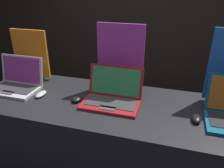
{
  "coord_description": "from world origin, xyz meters",
  "views": [
    {
      "loc": [
        0.38,
        -0.94,
        1.75
      ],
      "look_at": [
        0.0,
        0.35,
        1.12
      ],
      "focal_mm": 35.0,
      "sensor_mm": 36.0,
      "label": 1
    }
  ],
  "objects_px": {
    "laptop_front": "(17,82)",
    "mouse_back": "(196,119)",
    "mouse_front": "(41,94)",
    "promo_stand_middle": "(121,60)",
    "mouse_middle": "(77,99)",
    "promo_stand_front": "(31,56)",
    "laptop_middle": "(113,95)"
  },
  "relations": [
    {
      "from": "laptop_front",
      "to": "promo_stand_front",
      "type": "xyz_separation_m",
      "value": [
        0.0,
        0.22,
        0.15
      ]
    },
    {
      "from": "mouse_front",
      "to": "promo_stand_front",
      "type": "height_order",
      "value": "promo_stand_front"
    },
    {
      "from": "laptop_front",
      "to": "promo_stand_front",
      "type": "distance_m",
      "value": 0.27
    },
    {
      "from": "mouse_back",
      "to": "promo_stand_middle",
      "type": "bearing_deg",
      "value": 152.32
    },
    {
      "from": "promo_stand_front",
      "to": "laptop_middle",
      "type": "relative_size",
      "value": 1.09
    },
    {
      "from": "promo_stand_front",
      "to": "promo_stand_middle",
      "type": "bearing_deg",
      "value": -0.87
    },
    {
      "from": "laptop_middle",
      "to": "mouse_middle",
      "type": "distance_m",
      "value": 0.26
    },
    {
      "from": "mouse_front",
      "to": "promo_stand_middle",
      "type": "xyz_separation_m",
      "value": [
        0.55,
        0.27,
        0.23
      ]
    },
    {
      "from": "promo_stand_front",
      "to": "mouse_middle",
      "type": "distance_m",
      "value": 0.64
    },
    {
      "from": "mouse_middle",
      "to": "mouse_front",
      "type": "bearing_deg",
      "value": -179.27
    },
    {
      "from": "promo_stand_front",
      "to": "mouse_back",
      "type": "relative_size",
      "value": 4.39
    },
    {
      "from": "mouse_back",
      "to": "laptop_middle",
      "type": "bearing_deg",
      "value": 171.87
    },
    {
      "from": "laptop_middle",
      "to": "mouse_middle",
      "type": "bearing_deg",
      "value": -167.73
    },
    {
      "from": "mouse_front",
      "to": "laptop_middle",
      "type": "height_order",
      "value": "laptop_middle"
    },
    {
      "from": "promo_stand_front",
      "to": "mouse_back",
      "type": "distance_m",
      "value": 1.4
    },
    {
      "from": "laptop_middle",
      "to": "mouse_back",
      "type": "distance_m",
      "value": 0.57
    },
    {
      "from": "mouse_front",
      "to": "laptop_middle",
      "type": "xyz_separation_m",
      "value": [
        0.55,
        0.06,
        0.04
      ]
    },
    {
      "from": "mouse_front",
      "to": "mouse_back",
      "type": "height_order",
      "value": "mouse_back"
    },
    {
      "from": "laptop_front",
      "to": "promo_stand_middle",
      "type": "height_order",
      "value": "promo_stand_middle"
    },
    {
      "from": "laptop_front",
      "to": "mouse_back",
      "type": "height_order",
      "value": "laptop_front"
    },
    {
      "from": "mouse_front",
      "to": "promo_stand_middle",
      "type": "relative_size",
      "value": 0.22
    },
    {
      "from": "laptop_front",
      "to": "laptop_middle",
      "type": "xyz_separation_m",
      "value": [
        0.8,
        -0.0,
        -0.0
      ]
    },
    {
      "from": "mouse_front",
      "to": "promo_stand_middle",
      "type": "distance_m",
      "value": 0.65
    },
    {
      "from": "laptop_front",
      "to": "mouse_front",
      "type": "distance_m",
      "value": 0.26
    },
    {
      "from": "mouse_middle",
      "to": "promo_stand_middle",
      "type": "relative_size",
      "value": 0.18
    },
    {
      "from": "laptop_front",
      "to": "promo_stand_middle",
      "type": "xyz_separation_m",
      "value": [
        0.8,
        0.21,
        0.19
      ]
    },
    {
      "from": "promo_stand_front",
      "to": "promo_stand_middle",
      "type": "height_order",
      "value": "promo_stand_middle"
    },
    {
      "from": "promo_stand_front",
      "to": "promo_stand_middle",
      "type": "distance_m",
      "value": 0.8
    },
    {
      "from": "mouse_front",
      "to": "mouse_middle",
      "type": "bearing_deg",
      "value": 0.73
    },
    {
      "from": "laptop_middle",
      "to": "mouse_back",
      "type": "bearing_deg",
      "value": -8.13
    },
    {
      "from": "mouse_front",
      "to": "promo_stand_front",
      "type": "distance_m",
      "value": 0.42
    },
    {
      "from": "promo_stand_front",
      "to": "mouse_middle",
      "type": "relative_size",
      "value": 4.62
    }
  ]
}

